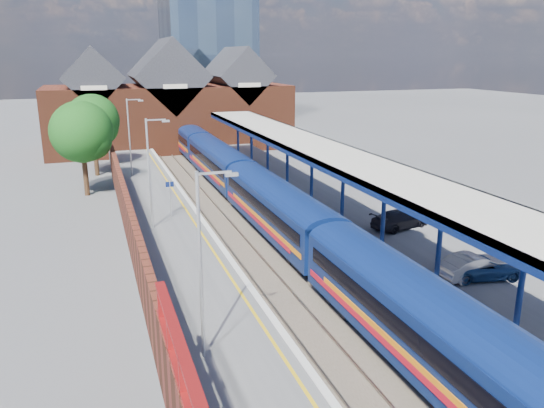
{
  "coord_description": "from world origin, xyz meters",
  "views": [
    {
      "loc": [
        -9.72,
        -11.22,
        11.76
      ],
      "look_at": [
        0.77,
        19.44,
        2.6
      ],
      "focal_mm": 35.0,
      "sensor_mm": 36.0,
      "label": 1
    }
  ],
  "objects_px": {
    "platform_sign": "(170,193)",
    "parked_car_silver": "(473,266)",
    "lamp_post_d": "(131,133)",
    "parked_car_dark": "(400,219)",
    "lamp_post_b": "(204,255)",
    "train": "(244,180)",
    "lamp_post_c": "(151,167)",
    "parked_car_blue": "(484,267)"
  },
  "relations": [
    {
      "from": "lamp_post_d",
      "to": "parked_car_blue",
      "type": "height_order",
      "value": "lamp_post_d"
    },
    {
      "from": "lamp_post_d",
      "to": "platform_sign",
      "type": "bearing_deg",
      "value": -84.44
    },
    {
      "from": "platform_sign",
      "to": "parked_car_silver",
      "type": "distance_m",
      "value": 19.88
    },
    {
      "from": "lamp_post_d",
      "to": "parked_car_dark",
      "type": "relative_size",
      "value": 1.72
    },
    {
      "from": "platform_sign",
      "to": "train",
      "type": "bearing_deg",
      "value": 35.04
    },
    {
      "from": "platform_sign",
      "to": "parked_car_blue",
      "type": "relative_size",
      "value": 0.65
    },
    {
      "from": "parked_car_blue",
      "to": "lamp_post_c",
      "type": "bearing_deg",
      "value": 58.63
    },
    {
      "from": "lamp_post_c",
      "to": "parked_car_dark",
      "type": "distance_m",
      "value": 16.12
    },
    {
      "from": "lamp_post_b",
      "to": "lamp_post_c",
      "type": "height_order",
      "value": "same"
    },
    {
      "from": "lamp_post_d",
      "to": "lamp_post_c",
      "type": "bearing_deg",
      "value": -90.0
    },
    {
      "from": "train",
      "to": "lamp_post_b",
      "type": "xyz_separation_m",
      "value": [
        -7.86,
        -22.55,
        2.87
      ]
    },
    {
      "from": "lamp_post_c",
      "to": "parked_car_dark",
      "type": "height_order",
      "value": "lamp_post_c"
    },
    {
      "from": "lamp_post_c",
      "to": "lamp_post_d",
      "type": "xyz_separation_m",
      "value": [
        0.0,
        16.0,
        0.0
      ]
    },
    {
      "from": "train",
      "to": "lamp_post_b",
      "type": "relative_size",
      "value": 9.42
    },
    {
      "from": "lamp_post_b",
      "to": "parked_car_dark",
      "type": "relative_size",
      "value": 1.72
    },
    {
      "from": "lamp_post_d",
      "to": "parked_car_blue",
      "type": "xyz_separation_m",
      "value": [
        14.59,
        -29.42,
        -3.46
      ]
    },
    {
      "from": "lamp_post_d",
      "to": "train",
      "type": "bearing_deg",
      "value": -50.26
    },
    {
      "from": "lamp_post_c",
      "to": "platform_sign",
      "type": "distance_m",
      "value": 3.34
    },
    {
      "from": "train",
      "to": "lamp_post_d",
      "type": "height_order",
      "value": "lamp_post_d"
    },
    {
      "from": "lamp_post_c",
      "to": "platform_sign",
      "type": "height_order",
      "value": "lamp_post_c"
    },
    {
      "from": "parked_car_silver",
      "to": "parked_car_dark",
      "type": "height_order",
      "value": "parked_car_silver"
    },
    {
      "from": "lamp_post_b",
      "to": "parked_car_silver",
      "type": "relative_size",
      "value": 1.86
    },
    {
      "from": "platform_sign",
      "to": "lamp_post_c",
      "type": "bearing_deg",
      "value": -124.26
    },
    {
      "from": "lamp_post_b",
      "to": "lamp_post_d",
      "type": "distance_m",
      "value": 32.0
    },
    {
      "from": "lamp_post_c",
      "to": "parked_car_dark",
      "type": "bearing_deg",
      "value": -19.39
    },
    {
      "from": "lamp_post_b",
      "to": "parked_car_dark",
      "type": "distance_m",
      "value": 18.67
    },
    {
      "from": "lamp_post_b",
      "to": "platform_sign",
      "type": "xyz_separation_m",
      "value": [
        1.36,
        18.0,
        -2.3
      ]
    },
    {
      "from": "lamp_post_c",
      "to": "lamp_post_d",
      "type": "bearing_deg",
      "value": 90.0
    },
    {
      "from": "lamp_post_d",
      "to": "parked_car_blue",
      "type": "bearing_deg",
      "value": -63.62
    },
    {
      "from": "train",
      "to": "parked_car_dark",
      "type": "relative_size",
      "value": 16.17
    },
    {
      "from": "parked_car_dark",
      "to": "parked_car_blue",
      "type": "distance_m",
      "value": 8.19
    },
    {
      "from": "train",
      "to": "lamp_post_d",
      "type": "distance_m",
      "value": 12.62
    },
    {
      "from": "parked_car_blue",
      "to": "parked_car_dark",
      "type": "bearing_deg",
      "value": 9.33
    },
    {
      "from": "lamp_post_c",
      "to": "train",
      "type": "bearing_deg",
      "value": 39.83
    },
    {
      "from": "platform_sign",
      "to": "parked_car_dark",
      "type": "bearing_deg",
      "value": -28.17
    },
    {
      "from": "lamp_post_d",
      "to": "parked_car_silver",
      "type": "xyz_separation_m",
      "value": [
        14.07,
        -29.25,
        -3.37
      ]
    },
    {
      "from": "train",
      "to": "lamp_post_b",
      "type": "distance_m",
      "value": 24.05
    },
    {
      "from": "parked_car_dark",
      "to": "lamp_post_c",
      "type": "bearing_deg",
      "value": 56.96
    },
    {
      "from": "parked_car_dark",
      "to": "parked_car_silver",
      "type": "bearing_deg",
      "value": 160.72
    },
    {
      "from": "parked_car_silver",
      "to": "parked_car_blue",
      "type": "distance_m",
      "value": 0.55
    },
    {
      "from": "lamp_post_c",
      "to": "lamp_post_b",
      "type": "bearing_deg",
      "value": -90.0
    },
    {
      "from": "parked_car_blue",
      "to": "lamp_post_d",
      "type": "bearing_deg",
      "value": 37.61
    }
  ]
}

